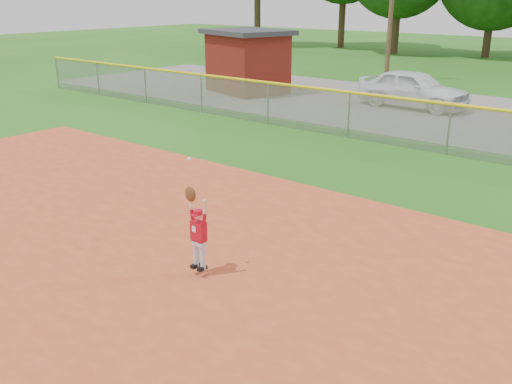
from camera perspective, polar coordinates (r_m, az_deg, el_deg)
ground at (r=9.62m, az=-3.99°, el=-8.76°), size 120.00×120.00×0.00m
clay_infield at (r=8.02m, az=-19.28°, el=-16.04°), size 24.00×16.00×0.04m
parking_strip at (r=23.37m, az=23.84°, el=6.53°), size 44.00×10.00×0.03m
car_white_a at (r=24.61m, az=15.45°, el=9.92°), size 4.63×2.04×1.55m
utility_shed at (r=27.56m, az=-0.88°, el=12.97°), size 4.60×4.01×2.92m
outfield_fence at (r=17.58m, az=18.76°, el=6.32°), size 40.06×0.10×1.55m
ballplayer at (r=9.41m, az=-5.88°, el=-3.73°), size 0.46×0.20×1.90m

